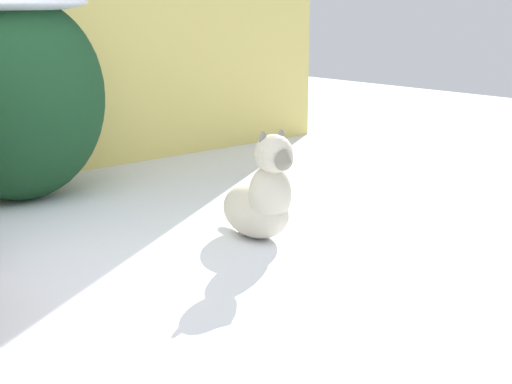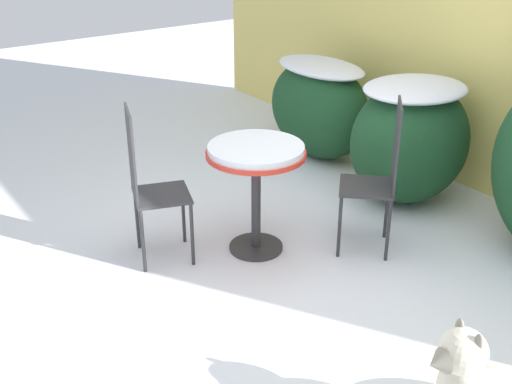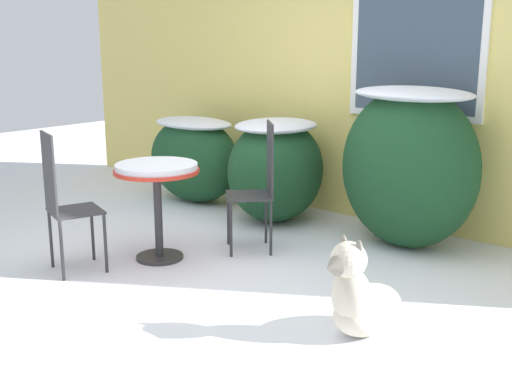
% 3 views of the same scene
% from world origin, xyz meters
% --- Properties ---
extents(ground_plane, '(16.00, 16.00, 0.00)m').
position_xyz_m(ground_plane, '(0.00, 0.00, 0.00)').
color(ground_plane, white).
extents(shrub_right, '(1.19, 0.82, 1.35)m').
position_xyz_m(shrub_right, '(0.78, 1.65, 0.71)').
color(shrub_right, '#194223').
rests_on(shrub_right, ground_plane).
extents(dog, '(0.40, 0.71, 0.64)m').
position_xyz_m(dog, '(1.37, -0.06, 0.23)').
color(dog, beige).
rests_on(dog, ground_plane).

